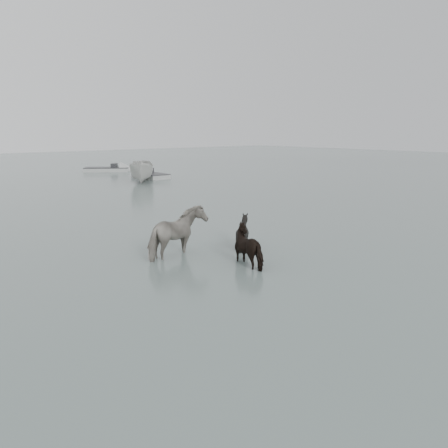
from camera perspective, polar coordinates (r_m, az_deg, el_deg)
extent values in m
plane|color=#495754|center=(12.71, 1.46, -5.47)|extent=(140.00, 140.00, 0.00)
imported|color=black|center=(13.53, -6.19, -0.58)|extent=(2.25, 1.45, 1.76)
imported|color=black|center=(12.75, 3.73, -2.30)|extent=(1.45, 1.58, 1.34)
imported|color=black|center=(14.54, 2.48, -0.46)|extent=(1.24, 1.10, 1.34)
imported|color=beige|center=(33.32, -10.65, 6.91)|extent=(3.93, 4.76, 1.76)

